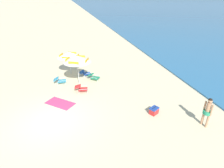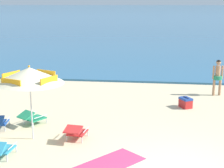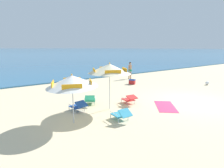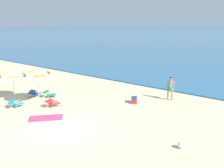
% 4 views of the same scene
% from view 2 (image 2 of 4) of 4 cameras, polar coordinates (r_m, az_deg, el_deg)
% --- Properties ---
extents(ocean_water, '(800.00, 800.00, 0.10)m').
position_cam_2_polar(ocean_water, '(417.25, 7.48, 12.65)').
color(ocean_water, '#2D668E').
rests_on(ocean_water, ground).
extents(beach_umbrella_striped_main, '(2.06, 2.05, 2.26)m').
position_cam_2_polar(beach_umbrella_striped_main, '(10.20, -13.59, 1.44)').
color(beach_umbrella_striped_main, silver).
rests_on(beach_umbrella_striped_main, ground).
extents(lounge_chair_under_umbrella, '(0.60, 0.91, 0.52)m').
position_cam_2_polar(lounge_chair_under_umbrella, '(9.62, -18.13, -10.24)').
color(lounge_chair_under_umbrella, teal).
rests_on(lounge_chair_under_umbrella, ground).
extents(lounge_chair_beside_umbrella, '(0.90, 1.01, 0.51)m').
position_cam_2_polar(lounge_chair_beside_umbrella, '(11.85, -13.19, -5.40)').
color(lounge_chair_beside_umbrella, '#1E7F56').
rests_on(lounge_chair_beside_umbrella, ground).
extents(lounge_chair_spare_folded, '(0.64, 0.91, 0.49)m').
position_cam_2_polar(lounge_chair_spare_folded, '(10.36, -6.04, -7.85)').
color(lounge_chair_spare_folded, red).
rests_on(lounge_chair_spare_folded, ground).
extents(person_standing_near_shore, '(0.47, 0.39, 1.60)m').
position_cam_2_polar(person_standing_near_shore, '(15.78, 17.20, 1.45)').
color(person_standing_near_shore, tan).
rests_on(person_standing_near_shore, ground).
extents(cooler_box, '(0.56, 0.60, 0.43)m').
position_cam_2_polar(cooler_box, '(13.76, 12.15, -3.04)').
color(cooler_box, red).
rests_on(cooler_box, ground).
extents(beach_towel, '(1.85, 1.95, 0.01)m').
position_cam_2_polar(beach_towel, '(9.00, -0.39, -13.09)').
color(beach_towel, '#DB3866').
rests_on(beach_towel, ground).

